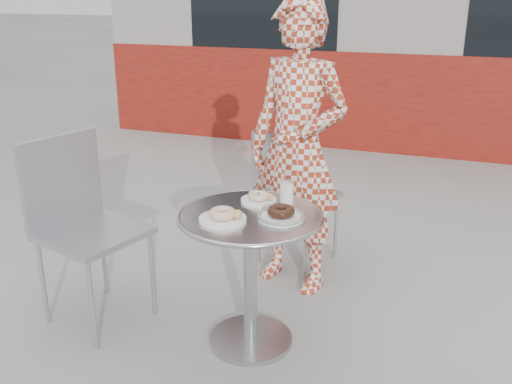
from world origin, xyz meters
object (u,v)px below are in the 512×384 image
(seated_person, at_px, (297,149))
(plate_near, at_px, (223,216))
(chair_left, at_px, (95,267))
(chair_far, at_px, (297,222))
(plate_far, at_px, (259,198))
(milk_cup, at_px, (287,193))
(bistro_table, at_px, (250,247))
(plate_checker, at_px, (281,215))

(seated_person, height_order, plate_near, seated_person)
(chair_left, relative_size, seated_person, 0.59)
(chair_far, height_order, plate_far, chair_far)
(plate_near, height_order, milk_cup, milk_cup)
(chair_far, xyz_separation_m, plate_near, (-0.04, -1.01, 0.42))
(bistro_table, relative_size, plate_far, 3.95)
(chair_far, xyz_separation_m, plate_far, (0.03, -0.74, 0.42))
(bistro_table, bearing_deg, chair_left, -175.69)
(plate_far, bearing_deg, plate_near, -103.48)
(seated_person, relative_size, plate_checker, 7.60)
(plate_checker, bearing_deg, bistro_table, -179.76)
(seated_person, xyz_separation_m, plate_far, (-0.04, -0.49, -0.11))
(chair_left, relative_size, plate_checker, 4.48)
(bistro_table, height_order, plate_near, plate_near)
(plate_near, xyz_separation_m, plate_checker, (0.22, 0.11, -0.00))
(chair_left, height_order, seated_person, seated_person)
(plate_checker, distance_m, milk_cup, 0.20)
(chair_left, relative_size, plate_far, 5.56)
(plate_far, relative_size, plate_near, 0.82)
(chair_left, distance_m, plate_far, 0.91)
(chair_left, xyz_separation_m, plate_near, (0.72, -0.05, 0.39))
(chair_left, bearing_deg, plate_far, -57.88)
(chair_left, xyz_separation_m, seated_person, (0.83, 0.72, 0.50))
(chair_far, distance_m, seated_person, 0.59)
(chair_far, xyz_separation_m, milk_cup, (0.15, -0.71, 0.45))
(plate_checker, bearing_deg, milk_cup, 99.99)
(plate_near, bearing_deg, seated_person, 82.29)
(plate_near, height_order, plate_checker, same)
(chair_far, relative_size, plate_far, 4.98)
(bistro_table, distance_m, seated_person, 0.72)
(chair_far, relative_size, milk_cup, 7.86)
(chair_left, xyz_separation_m, milk_cup, (0.91, 0.25, 0.42))
(seated_person, height_order, plate_far, seated_person)
(chair_far, bearing_deg, plate_near, 105.71)
(seated_person, xyz_separation_m, plate_near, (-0.10, -0.76, -0.11))
(bistro_table, distance_m, plate_checker, 0.23)
(chair_far, bearing_deg, chair_left, 69.67)
(plate_far, height_order, plate_near, plate_near)
(bistro_table, relative_size, milk_cup, 6.23)
(chair_left, bearing_deg, bistro_table, -69.53)
(plate_far, distance_m, plate_checker, 0.23)
(seated_person, bearing_deg, plate_checker, -63.70)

